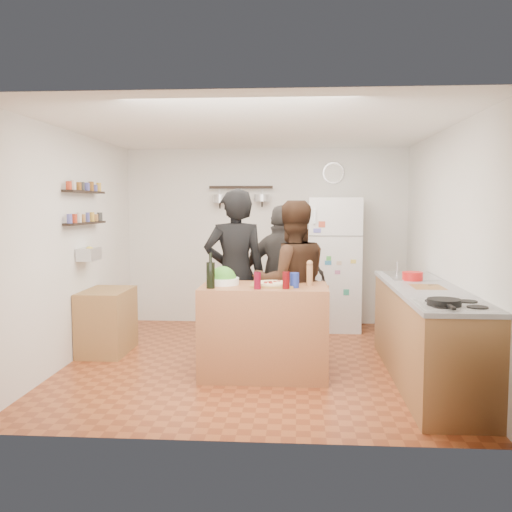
# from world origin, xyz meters

# --- Properties ---
(room_shell) EXTENTS (4.20, 4.20, 4.20)m
(room_shell) POSITION_xyz_m (0.00, 0.39, 1.25)
(room_shell) COLOR brown
(room_shell) RESTS_ON ground
(prep_island) EXTENTS (1.25, 0.72, 0.91)m
(prep_island) POSITION_xyz_m (0.12, -0.48, 0.46)
(prep_island) COLOR #9F5E3A
(prep_island) RESTS_ON floor
(pizza_board) EXTENTS (0.42, 0.34, 0.02)m
(pizza_board) POSITION_xyz_m (0.20, -0.50, 0.92)
(pizza_board) COLOR olive
(pizza_board) RESTS_ON prep_island
(pizza) EXTENTS (0.34, 0.34, 0.02)m
(pizza) POSITION_xyz_m (0.20, -0.50, 0.94)
(pizza) COLOR beige
(pizza) RESTS_ON pizza_board
(salad_bowl) EXTENTS (0.33, 0.33, 0.07)m
(salad_bowl) POSITION_xyz_m (-0.30, -0.43, 0.94)
(salad_bowl) COLOR white
(salad_bowl) RESTS_ON prep_island
(wine_bottle) EXTENTS (0.08, 0.08, 0.25)m
(wine_bottle) POSITION_xyz_m (-0.38, -0.70, 1.03)
(wine_bottle) COLOR black
(wine_bottle) RESTS_ON prep_island
(wine_glass_near) EXTENTS (0.07, 0.07, 0.16)m
(wine_glass_near) POSITION_xyz_m (0.07, -0.72, 0.99)
(wine_glass_near) COLOR #5B0719
(wine_glass_near) RESTS_ON prep_island
(wine_glass_far) EXTENTS (0.07, 0.07, 0.17)m
(wine_glass_far) POSITION_xyz_m (0.34, -0.68, 0.99)
(wine_glass_far) COLOR #54070A
(wine_glass_far) RESTS_ON prep_island
(pepper_mill) EXTENTS (0.06, 0.06, 0.20)m
(pepper_mill) POSITION_xyz_m (0.57, -0.43, 1.01)
(pepper_mill) COLOR #A36F44
(pepper_mill) RESTS_ON prep_island
(salt_canister) EXTENTS (0.09, 0.09, 0.14)m
(salt_canister) POSITION_xyz_m (0.42, -0.60, 0.98)
(salt_canister) COLOR navy
(salt_canister) RESTS_ON prep_island
(person_left) EXTENTS (0.77, 0.59, 1.88)m
(person_left) POSITION_xyz_m (-0.23, 0.14, 0.94)
(person_left) COLOR black
(person_left) RESTS_ON floor
(person_center) EXTENTS (0.99, 0.86, 1.75)m
(person_center) POSITION_xyz_m (0.39, -0.01, 0.88)
(person_center) COLOR black
(person_center) RESTS_ON floor
(person_back) EXTENTS (1.04, 0.52, 1.70)m
(person_back) POSITION_xyz_m (0.28, 0.56, 0.85)
(person_back) COLOR #2C2927
(person_back) RESTS_ON floor
(counter_run) EXTENTS (0.63, 2.63, 0.90)m
(counter_run) POSITION_xyz_m (1.70, -0.55, 0.45)
(counter_run) COLOR #9E7042
(counter_run) RESTS_ON floor
(stove_top) EXTENTS (0.60, 0.62, 0.02)m
(stove_top) POSITION_xyz_m (1.70, -1.50, 0.91)
(stove_top) COLOR white
(stove_top) RESTS_ON counter_run
(skillet) EXTENTS (0.26, 0.26, 0.05)m
(skillet) POSITION_xyz_m (1.60, -1.54, 0.95)
(skillet) COLOR black
(skillet) RESTS_ON stove_top
(sink) EXTENTS (0.50, 0.80, 0.03)m
(sink) POSITION_xyz_m (1.70, 0.30, 0.92)
(sink) COLOR silver
(sink) RESTS_ON counter_run
(cutting_board) EXTENTS (0.30, 0.40, 0.02)m
(cutting_board) POSITION_xyz_m (1.70, -0.53, 0.91)
(cutting_board) COLOR olive
(cutting_board) RESTS_ON counter_run
(red_bowl) EXTENTS (0.21, 0.21, 0.09)m
(red_bowl) POSITION_xyz_m (1.65, -0.06, 0.96)
(red_bowl) COLOR red
(red_bowl) RESTS_ON counter_run
(fridge) EXTENTS (0.70, 0.68, 1.80)m
(fridge) POSITION_xyz_m (0.95, 1.75, 0.90)
(fridge) COLOR white
(fridge) RESTS_ON floor
(wall_clock) EXTENTS (0.30, 0.03, 0.30)m
(wall_clock) POSITION_xyz_m (0.95, 2.08, 2.15)
(wall_clock) COLOR silver
(wall_clock) RESTS_ON back_wall
(spice_shelf_lower) EXTENTS (0.12, 1.00, 0.02)m
(spice_shelf_lower) POSITION_xyz_m (-1.93, 0.20, 1.50)
(spice_shelf_lower) COLOR black
(spice_shelf_lower) RESTS_ON left_wall
(spice_shelf_upper) EXTENTS (0.12, 1.00, 0.02)m
(spice_shelf_upper) POSITION_xyz_m (-1.93, 0.20, 1.85)
(spice_shelf_upper) COLOR black
(spice_shelf_upper) RESTS_ON left_wall
(produce_basket) EXTENTS (0.18, 0.35, 0.14)m
(produce_basket) POSITION_xyz_m (-1.90, 0.20, 1.15)
(produce_basket) COLOR silver
(produce_basket) RESTS_ON left_wall
(side_table) EXTENTS (0.50, 0.80, 0.73)m
(side_table) POSITION_xyz_m (-1.74, 0.28, 0.36)
(side_table) COLOR #A07343
(side_table) RESTS_ON floor
(pot_rack) EXTENTS (0.90, 0.04, 0.04)m
(pot_rack) POSITION_xyz_m (-0.35, 2.00, 1.95)
(pot_rack) COLOR black
(pot_rack) RESTS_ON back_wall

